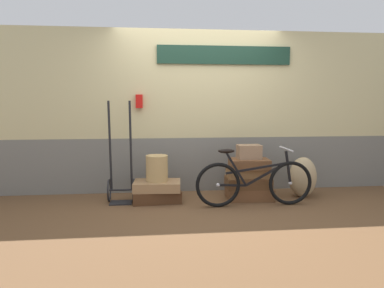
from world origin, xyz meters
The scene contains 13 objects.
ground centered at (0.00, 0.00, -0.03)m, with size 10.17×5.20×0.06m, color brown.
station_building centered at (0.01, 0.85, 1.24)m, with size 8.17×0.74×2.47m.
suitcase_0 centered at (-0.65, 0.23, 0.08)m, with size 0.66×0.41×0.17m, color #4C2D19.
suitcase_1 centered at (-0.64, 0.21, 0.23)m, with size 0.64×0.41×0.13m, color #9E754C.
suitcase_2 centered at (0.68, 0.24, 0.09)m, with size 0.64×0.45×0.17m, color brown.
suitcase_3 centered at (0.65, 0.21, 0.25)m, with size 0.63×0.39×0.15m, color brown.
suitcase_4 centered at (0.66, 0.25, 0.38)m, with size 0.57×0.37×0.12m, color olive.
suitcase_5 centered at (0.67, 0.22, 0.51)m, with size 0.56×0.35×0.14m, color brown.
suitcase_6 centered at (0.67, 0.23, 0.68)m, with size 0.33×0.21×0.20m, color #937051.
wicker_basket centered at (-0.64, 0.23, 0.47)m, with size 0.30×0.30×0.36m, color tan.
luggage_trolley centered at (-1.14, 0.29, 0.32)m, with size 0.37×0.38×1.41m.
burlap_sack centered at (1.48, 0.24, 0.30)m, with size 0.40×0.34×0.59m, color tan.
bicycle centered at (0.65, -0.12, 0.33)m, with size 1.59×0.46×0.78m.
Camera 1 is at (-0.66, -4.59, 1.40)m, focal length 32.71 mm.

